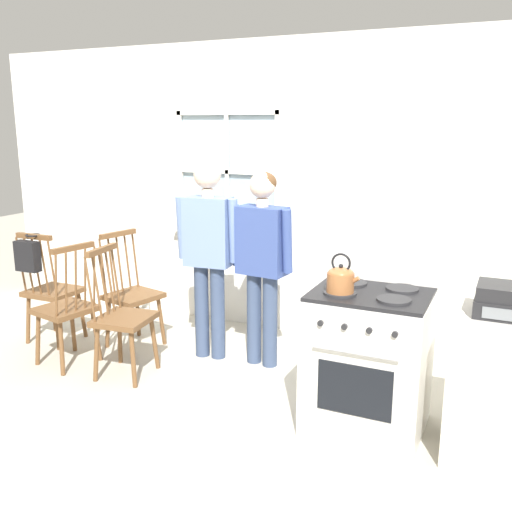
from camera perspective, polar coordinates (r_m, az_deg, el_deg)
ground_plane at (r=4.50m, az=-5.18°, el=-12.70°), size 16.00×16.00×0.00m
wall_back at (r=5.33m, az=2.32°, el=6.48°), size 6.40×0.16×2.70m
chair_by_window at (r=5.49m, az=-19.77°, el=-3.41°), size 0.42×0.41×1.03m
chair_near_wall at (r=5.18m, az=-12.31°, el=-3.88°), size 0.49×0.50×1.03m
chair_center_cluster at (r=4.94m, az=-18.38°, el=-5.12°), size 0.48×0.49×1.03m
chair_near_stove at (r=4.60m, az=-13.26°, el=-6.10°), size 0.45×0.46×1.03m
person_elderly_left at (r=4.70m, az=-4.79°, el=1.61°), size 0.54×0.25×1.66m
person_teen_center at (r=4.55m, az=0.62°, el=0.56°), size 0.55×0.25×1.59m
stove at (r=3.81m, az=11.17°, el=-10.04°), size 0.74×0.68×1.08m
kettle at (r=3.55m, az=8.46°, el=-2.25°), size 0.21×0.17×0.25m
potted_plant at (r=5.50m, az=-2.73°, el=3.20°), size 0.15×0.15×0.25m
handbag at (r=5.23m, az=-21.86°, el=0.06°), size 0.22×0.19×0.31m
side_counter at (r=3.70m, az=23.04°, el=-12.04°), size 0.55×0.50×0.90m
stereo at (r=3.49m, az=23.81°, el=-4.14°), size 0.34×0.29×0.18m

